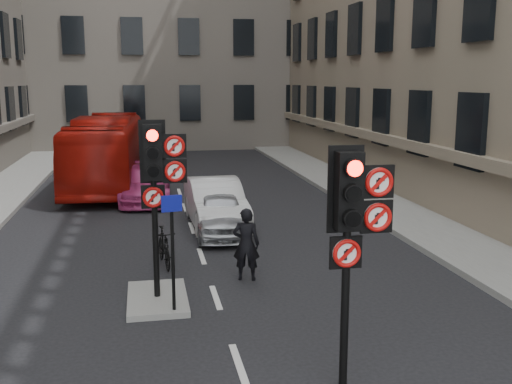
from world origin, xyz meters
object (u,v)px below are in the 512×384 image
object	(u,v)px
signal_near	(354,217)
info_sign	(172,237)
bus_red	(107,151)
motorcyclist	(246,244)
car_pink	(146,184)
car_silver	(220,214)
car_white	(215,203)
signal_far	(158,171)
motorcycle	(164,247)

from	to	relation	value
signal_near	info_sign	xyz separation A→B (m)	(-2.39, 3.19, -1.01)
bus_red	info_sign	bearing A→B (deg)	-79.88
motorcyclist	car_pink	bearing A→B (deg)	-61.81
car_silver	car_white	world-z (taller)	car_white
signal_near	motorcyclist	world-z (taller)	signal_near
signal_far	info_sign	xyz separation A→B (m)	(0.21, -0.81, -1.13)
signal_near	motorcycle	bearing A→B (deg)	111.00
signal_near	info_sign	size ratio (longest dim) A/B	1.59
signal_far	bus_red	size ratio (longest dim) A/B	0.34
signal_far	motorcyclist	xyz separation A→B (m)	(1.93, 1.01, -1.87)
signal_far	signal_near	bearing A→B (deg)	-56.98
info_sign	signal_near	bearing A→B (deg)	-63.24
info_sign	car_pink	bearing A→B (deg)	82.15
signal_near	bus_red	bearing A→B (deg)	103.58
signal_far	motorcycle	size ratio (longest dim) A/B	2.29
signal_near	car_white	distance (m)	10.37
car_white	car_pink	world-z (taller)	car_white
motorcycle	info_sign	bearing A→B (deg)	-95.87
car_pink	motorcycle	world-z (taller)	car_pink
car_white	car_pink	distance (m)	4.75
signal_near	car_pink	xyz separation A→B (m)	(-2.82, 14.44, -1.94)
motorcyclist	info_sign	world-z (taller)	info_sign
car_silver	signal_near	bearing A→B (deg)	-82.45
motorcycle	car_pink	bearing A→B (deg)	85.60
bus_red	motorcycle	xyz separation A→B (m)	(1.93, -11.75, -1.01)
info_sign	car_white	bearing A→B (deg)	66.62
signal_near	signal_far	distance (m)	4.77
bus_red	info_sign	world-z (taller)	bus_red
bus_red	motorcycle	size ratio (longest dim) A/B	6.79
car_white	info_sign	distance (m)	7.23
signal_far	car_pink	world-z (taller)	signal_far
motorcycle	signal_far	bearing A→B (deg)	-100.61
motorcyclist	signal_far	bearing A→B (deg)	42.84
signal_near	car_pink	distance (m)	14.84
car_pink	info_sign	xyz separation A→B (m)	(0.43, -11.25, 0.93)
signal_far	car_pink	bearing A→B (deg)	91.21
car_white	info_sign	bearing A→B (deg)	-105.02
signal_far	info_sign	distance (m)	1.41
car_silver	car_white	size ratio (longest dim) A/B	0.82
car_pink	bus_red	xyz separation A→B (m)	(-1.56, 3.70, 0.83)
motorcycle	motorcyclist	world-z (taller)	motorcyclist
signal_far	car_white	world-z (taller)	signal_far
signal_near	car_silver	distance (m)	9.31
motorcycle	signal_near	bearing A→B (deg)	-76.02
car_white	bus_red	xyz separation A→B (m)	(-3.65, 7.96, 0.75)
car_silver	info_sign	distance (m)	6.19
signal_near	motorcyclist	xyz separation A→B (m)	(-0.67, 5.01, -1.75)
motorcycle	motorcyclist	xyz separation A→B (m)	(1.78, -1.38, 0.36)
signal_near	car_white	world-z (taller)	signal_near
signal_near	motorcycle	xyz separation A→B (m)	(-2.45, 6.38, -2.11)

